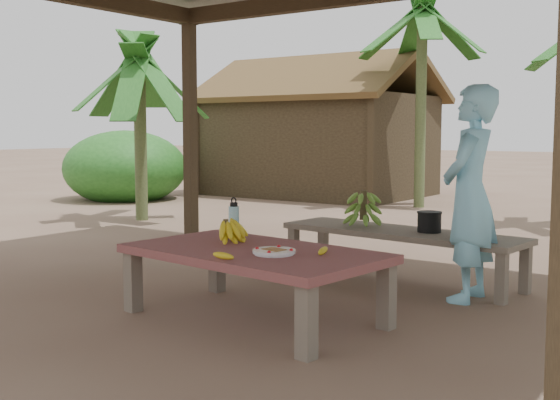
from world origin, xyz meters
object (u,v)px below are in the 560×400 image
Objects in this scene: bench at (401,236)px; plate at (274,252)px; work_table at (254,258)px; cooking_pot at (429,222)px; ripe_banana_bunch at (226,229)px; water_flask at (234,220)px; woman at (470,194)px.

plate is (-0.03, -1.85, 0.12)m from bench.
bench is at bearing 87.35° from work_table.
bench is 0.29m from cooking_pot.
cooking_pot is (0.52, 1.79, 0.10)m from work_table.
water_flask reaches higher than ripe_banana_bunch.
ripe_banana_bunch is (-0.64, -1.61, 0.20)m from bench.
ripe_banana_bunch is at bearing 158.76° from plate.
water_flask is (-0.72, 0.46, 0.11)m from plate.
plate is 1.72m from woman.
water_flask reaches higher than work_table.
woman is at bearing -19.51° from bench.
bench is 1.35× the size of woman.
plate is at bearing -30.68° from woman.
work_table is 1.78m from bench.
work_table is 1.13× the size of woman.
water_flask reaches higher than bench.
cooking_pot is at bearing -130.95° from woman.
cooking_pot is (0.25, 0.03, 0.14)m from bench.
woman is at bearing 35.04° from water_flask.
woman reaches higher than bench.
cooking_pot reaches higher than work_table.
cooking_pot is 0.12× the size of woman.
work_table is at bearing -21.78° from ripe_banana_bunch.
woman is at bearing 42.29° from ripe_banana_bunch.
plate is 0.17× the size of woman.
plate is 0.86m from water_flask.
ripe_banana_bunch is 1.87m from cooking_pot.
ripe_banana_bunch is at bearing -65.07° from water_flask.
work_table is at bearing -93.16° from bench.
plate is 0.94× the size of water_flask.
ripe_banana_bunch reaches higher than bench.
water_flask is 1.83m from woman.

